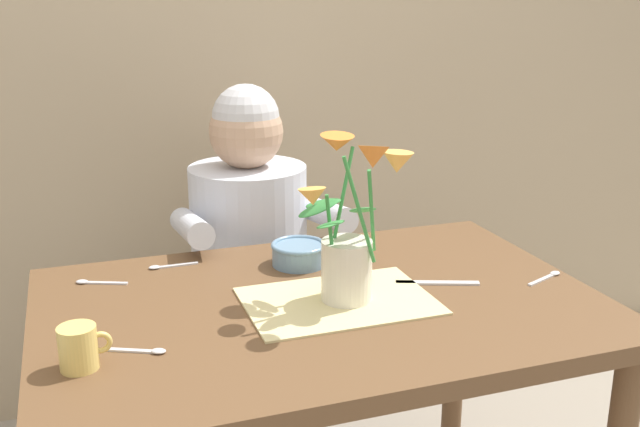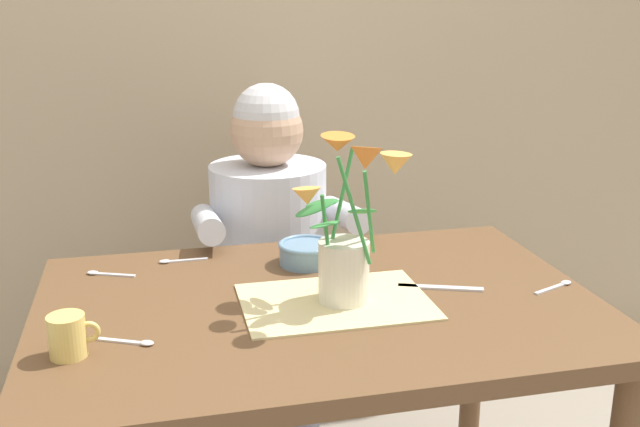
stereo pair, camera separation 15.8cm
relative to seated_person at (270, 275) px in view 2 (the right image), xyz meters
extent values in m
cube|color=tan|center=(0.01, 0.43, 0.69)|extent=(4.00, 0.10, 2.50)
cube|color=brown|center=(0.01, -0.62, 0.16)|extent=(1.20, 0.80, 0.04)
cylinder|color=brown|center=(-0.53, -0.28, -0.21)|extent=(0.06, 0.06, 0.70)
cylinder|color=brown|center=(0.55, -0.28, -0.21)|extent=(0.06, 0.06, 0.70)
cylinder|color=#4C4C56|center=(0.00, 0.00, -0.36)|extent=(0.30, 0.30, 0.40)
cylinder|color=silver|center=(0.00, 0.00, 0.09)|extent=(0.34, 0.34, 0.50)
sphere|color=tan|center=(0.00, 0.00, 0.44)|extent=(0.21, 0.21, 0.21)
sphere|color=silver|center=(0.00, 0.00, 0.48)|extent=(0.19, 0.19, 0.19)
cylinder|color=silver|center=(-0.19, -0.14, 0.22)|extent=(0.07, 0.33, 0.12)
cylinder|color=silver|center=(0.19, -0.14, 0.22)|extent=(0.07, 0.33, 0.12)
cube|color=beige|center=(0.04, -0.64, 0.18)|extent=(0.40, 0.28, 0.00)
cylinder|color=silver|center=(0.06, -0.64, 0.25)|extent=(0.11, 0.11, 0.14)
cylinder|color=#388E42|center=(0.11, -0.65, 0.38)|extent=(0.05, 0.07, 0.20)
cone|color=#EFA84C|center=(0.16, -0.66, 0.48)|extent=(0.07, 0.07, 0.05)
sphere|color=#E5D14C|center=(0.16, -0.66, 0.49)|extent=(0.02, 0.02, 0.02)
cylinder|color=#388E42|center=(0.06, -0.60, 0.39)|extent=(0.07, 0.04, 0.23)
cone|color=orange|center=(0.06, -0.57, 0.51)|extent=(0.08, 0.08, 0.04)
sphere|color=#E5D14C|center=(0.06, -0.57, 0.51)|extent=(0.02, 0.02, 0.02)
cylinder|color=#388E42|center=(0.02, -0.65, 0.35)|extent=(0.03, 0.02, 0.15)
cone|color=#EFA84C|center=(-0.03, -0.66, 0.42)|extent=(0.07, 0.07, 0.04)
sphere|color=#E5D14C|center=(-0.03, -0.66, 0.43)|extent=(0.02, 0.02, 0.02)
cylinder|color=#388E42|center=(0.07, -0.68, 0.39)|extent=(0.08, 0.01, 0.23)
cone|color=orange|center=(0.07, -0.73, 0.51)|extent=(0.09, 0.09, 0.05)
sphere|color=#E5D14C|center=(0.07, -0.73, 0.52)|extent=(0.02, 0.02, 0.02)
ellipsoid|color=#388E42|center=(0.00, -0.62, 0.39)|extent=(0.09, 0.06, 0.05)
ellipsoid|color=#388E42|center=(0.02, -0.59, 0.39)|extent=(0.08, 0.09, 0.04)
ellipsoid|color=#388E42|center=(0.11, -0.60, 0.37)|extent=(0.10, 0.08, 0.04)
ellipsoid|color=#388E42|center=(0.01, -0.68, 0.37)|extent=(0.10, 0.09, 0.02)
cylinder|color=#6689A8|center=(0.03, -0.39, 0.20)|extent=(0.13, 0.13, 0.05)
torus|color=#6689A8|center=(0.03, -0.39, 0.23)|extent=(0.14, 0.14, 0.01)
cube|color=silver|center=(0.29, -0.62, 0.18)|extent=(0.18, 0.08, 0.00)
cylinder|color=#E5C666|center=(-0.49, -0.76, 0.22)|extent=(0.07, 0.07, 0.08)
torus|color=#E5C666|center=(-0.46, -0.76, 0.22)|extent=(0.04, 0.01, 0.04)
cube|color=silver|center=(0.53, -0.68, 0.18)|extent=(0.10, 0.05, 0.00)
ellipsoid|color=silver|center=(0.58, -0.66, 0.18)|extent=(0.03, 0.03, 0.01)
cube|color=silver|center=(-0.25, -0.31, 0.18)|extent=(0.10, 0.01, 0.00)
ellipsoid|color=silver|center=(-0.31, -0.31, 0.18)|extent=(0.03, 0.02, 0.01)
cube|color=silver|center=(-0.41, -0.72, 0.18)|extent=(0.09, 0.05, 0.00)
ellipsoid|color=silver|center=(-0.36, -0.75, 0.18)|extent=(0.03, 0.03, 0.01)
cube|color=silver|center=(-0.43, -0.37, 0.18)|extent=(0.10, 0.05, 0.00)
ellipsoid|color=silver|center=(-0.48, -0.35, 0.18)|extent=(0.03, 0.03, 0.01)
camera|label=1|loc=(-0.47, -2.00, 0.82)|focal=41.23mm
camera|label=2|loc=(-0.32, -2.04, 0.82)|focal=41.23mm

